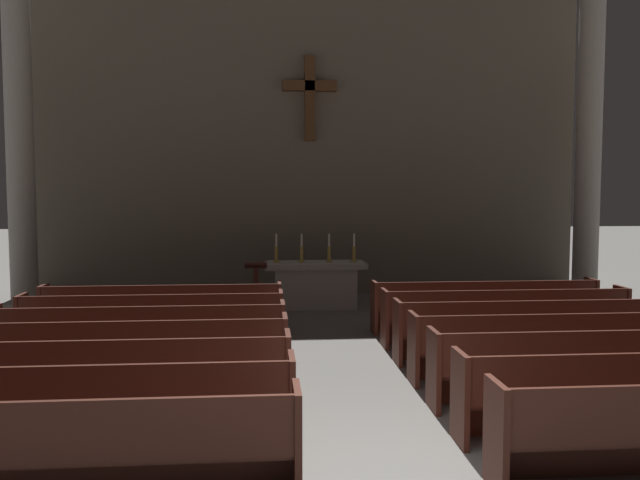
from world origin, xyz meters
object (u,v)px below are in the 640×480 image
(pew_right_row_3, at_px, (601,366))
(candlestick_outer_right, at_px, (354,253))
(altar, at_px, (315,284))
(pew_right_row_7, at_px, (484,306))
(lectern, at_px, (256,292))
(column_right_third, at_px, (589,144))
(pew_left_row_5, at_px, (141,337))
(pew_left_row_3, at_px, (107,378))
(pew_left_row_1, at_px, (45,451))
(pew_left_row_2, at_px, (81,409))
(pew_left_row_4, at_px, (126,355))
(pew_right_row_5, at_px, (530,330))
(pew_right_row_6, at_px, (505,316))
(pew_left_row_6, at_px, (153,322))
(candlestick_inner_left, at_px, (302,253))
(pew_left_row_7, at_px, (163,310))
(column_left_third, at_px, (20,141))
(candlestick_inner_right, at_px, (329,253))
(pew_right_row_4, at_px, (562,346))
(candlestick_outer_left, at_px, (276,253))

(pew_right_row_3, distance_m, candlestick_outer_right, 7.19)
(pew_right_row_3, height_order, altar, altar)
(pew_right_row_7, xyz_separation_m, lectern, (-4.16, 1.49, 0.07))
(column_right_third, height_order, candlestick_outer_right, column_right_third)
(pew_left_row_5, distance_m, lectern, 3.92)
(pew_left_row_3, height_order, lectern, lectern)
(pew_left_row_1, relative_size, pew_left_row_2, 1.00)
(pew_left_row_4, relative_size, candlestick_outer_right, 6.65)
(pew_right_row_3, xyz_separation_m, pew_right_row_5, (0.00, 2.08, 0.00))
(pew_right_row_7, bearing_deg, pew_left_row_2, -137.89)
(pew_right_row_6, relative_size, candlestick_outer_right, 6.65)
(pew_left_row_6, height_order, altar, altar)
(pew_left_row_5, xyz_separation_m, pew_right_row_5, (5.76, 0.00, 0.00))
(altar, xyz_separation_m, candlestick_inner_left, (-0.30, 0.00, 0.67))
(pew_left_row_3, height_order, pew_right_row_5, same)
(pew_left_row_6, bearing_deg, pew_left_row_7, 90.00)
(pew_left_row_4, bearing_deg, pew_left_row_3, -90.00)
(pew_right_row_6, relative_size, pew_right_row_7, 1.00)
(pew_right_row_5, height_order, column_left_third, column_left_third)
(column_left_third, relative_size, candlestick_inner_right, 11.96)
(altar, bearing_deg, pew_right_row_6, -52.38)
(pew_left_row_1, height_order, pew_right_row_5, same)
(pew_right_row_4, height_order, candlestick_outer_left, candlestick_outer_left)
(pew_left_row_3, distance_m, column_right_third, 11.92)
(pew_right_row_4, relative_size, column_right_third, 0.56)
(pew_left_row_6, xyz_separation_m, candlestick_inner_left, (2.58, 3.73, 0.73))
(pew_left_row_5, bearing_deg, candlestick_outer_right, 52.02)
(altar, bearing_deg, pew_right_row_7, -43.10)
(pew_left_row_5, xyz_separation_m, pew_right_row_7, (5.76, 2.08, 0.00))
(pew_right_row_3, relative_size, pew_right_row_5, 1.00)
(pew_left_row_1, bearing_deg, pew_left_row_5, 90.00)
(pew_left_row_5, height_order, pew_right_row_4, same)
(column_left_third, bearing_deg, pew_right_row_7, -17.54)
(pew_right_row_3, bearing_deg, column_right_third, 64.60)
(pew_left_row_1, height_order, candlestick_inner_right, candlestick_inner_right)
(pew_right_row_6, xyz_separation_m, candlestick_inner_right, (-2.58, 3.73, 0.73))
(altar, height_order, candlestick_inner_left, candlestick_inner_left)
(pew_right_row_5, bearing_deg, pew_left_row_4, -169.75)
(pew_left_row_3, bearing_deg, pew_right_row_4, 10.25)
(pew_right_row_6, distance_m, candlestick_outer_left, 5.33)
(pew_right_row_7, distance_m, candlestick_inner_right, 3.80)
(pew_left_row_5, relative_size, candlestick_outer_left, 6.65)
(pew_left_row_6, bearing_deg, pew_right_row_6, 0.00)
(pew_right_row_4, relative_size, pew_right_row_6, 1.00)
(pew_left_row_2, bearing_deg, candlestick_outer_left, 75.60)
(pew_left_row_1, xyz_separation_m, pew_right_row_6, (5.76, 5.20, 0.00))
(pew_right_row_3, bearing_deg, pew_left_row_6, 151.53)
(pew_right_row_3, xyz_separation_m, candlestick_inner_right, (-2.58, 6.85, 0.73))
(pew_left_row_2, distance_m, pew_right_row_7, 7.76)
(pew_left_row_3, bearing_deg, pew_left_row_5, 90.00)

